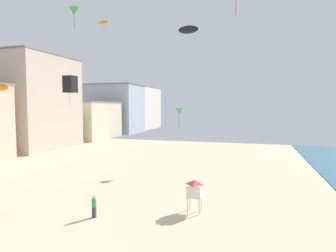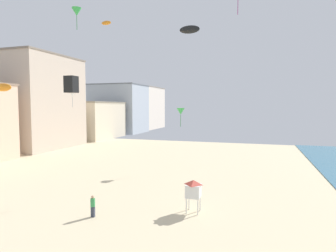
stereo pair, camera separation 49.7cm
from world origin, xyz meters
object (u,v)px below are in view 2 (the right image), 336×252
lifeguard_stand (193,189)px  kite_green_delta (77,12)px  kite_black_box (71,84)px  kite_orange_parafoil_2 (106,23)px  kite_orange_parafoil (3,87)px  kite_white_delta (72,94)px  kite_green_delta_2 (181,111)px  kite_black_parafoil (190,30)px  kite_flyer (93,205)px

lifeguard_stand → kite_green_delta: size_ratio=0.79×
kite_black_box → kite_orange_parafoil_2: 23.28m
lifeguard_stand → kite_orange_parafoil: 25.86m
kite_orange_parafoil → kite_black_box: 10.18m
kite_white_delta → kite_green_delta_2: (18.16, -2.01, -2.61)m
kite_green_delta_2 → lifeguard_stand: bearing=-71.2°
kite_black_parafoil → kite_orange_parafoil: bearing=-158.3°
lifeguard_stand → kite_black_box: (-13.77, 3.84, 8.68)m
kite_green_delta_2 → kite_orange_parafoil: bearing=-151.7°
kite_flyer → kite_green_delta_2: (1.86, 18.17, 6.66)m
kite_black_box → kite_black_parafoil: (10.31, 9.12, 7.00)m
kite_white_delta → kite_black_parafoil: size_ratio=1.03×
kite_orange_parafoil → kite_green_delta_2: kite_orange_parafoil is taller
kite_flyer → kite_orange_parafoil_2: kite_orange_parafoil_2 is taller
kite_black_box → kite_orange_parafoil_2: kite_orange_parafoil_2 is taller
kite_flyer → kite_orange_parafoil: (-16.96, 8.03, 9.55)m
kite_orange_parafoil_2 → kite_green_delta: 6.69m
kite_black_box → kite_green_delta: kite_green_delta is taller
kite_black_box → kite_orange_parafoil: bearing=174.5°
lifeguard_stand → kite_white_delta: 29.96m
kite_white_delta → kite_orange_parafoil_2: 13.83m
lifeguard_stand → kite_green_delta_2: bearing=86.5°
kite_orange_parafoil → kite_green_delta: (2.32, 11.36, 11.87)m
kite_white_delta → kite_green_delta: kite_green_delta is taller
lifeguard_stand → kite_white_delta: bearing=121.6°
kite_green_delta → kite_orange_parafoil: bearing=-101.5°
lifeguard_stand → kite_orange_parafoil: (-23.90, 4.81, 8.63)m
kite_orange_parafoil → kite_green_delta: bearing=78.5°
kite_orange_parafoil → kite_black_box: size_ratio=1.42×
kite_green_delta → kite_black_box: bearing=-57.7°
lifeguard_stand → kite_white_delta: kite_white_delta is taller
kite_orange_parafoil_2 → kite_white_delta: bearing=-116.7°
kite_black_box → kite_orange_parafoil_2: size_ratio=0.96×
kite_flyer → lifeguard_stand: (6.95, 3.22, 0.92)m
kite_orange_parafoil → kite_black_box: bearing=-5.5°
kite_white_delta → kite_orange_parafoil_2: kite_orange_parafoil_2 is taller
kite_orange_parafoil → kite_black_parafoil: 23.10m
kite_white_delta → kite_black_parafoil: bearing=-11.4°
lifeguard_stand → kite_orange_parafoil: size_ratio=1.05×
kite_black_box → kite_green_delta_2: bearing=52.0°
kite_orange_parafoil → lifeguard_stand: bearing=-11.4°
kite_orange_parafoil_2 → kite_green_delta: kite_green_delta is taller
kite_orange_parafoil_2 → kite_green_delta_2: (15.26, -7.79, -14.83)m
kite_green_delta_2 → kite_black_parafoil: kite_black_parafoil is taller
kite_black_box → kite_green_delta: bearing=122.3°
kite_orange_parafoil_2 → kite_green_delta_2: kite_orange_parafoil_2 is taller
kite_flyer → kite_green_delta_2: size_ratio=0.67×
kite_white_delta → kite_green_delta: (1.67, -0.79, 12.15)m
kite_orange_parafoil → kite_green_delta_2: (18.82, 10.14, -2.89)m
lifeguard_stand → kite_white_delta: (-23.25, 16.96, 8.35)m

